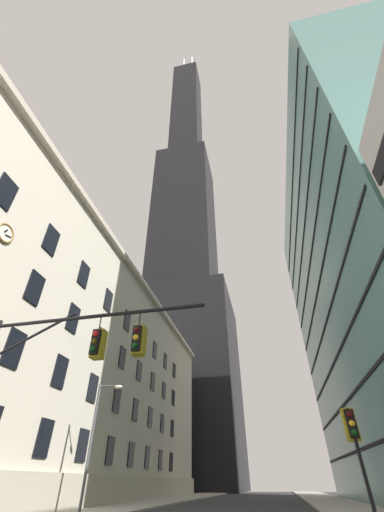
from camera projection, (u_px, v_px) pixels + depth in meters
station_building at (62, 373)px, 35.88m from camera, size 17.25×62.18×23.86m
dark_skyscraper at (184, 253)px, 109.93m from camera, size 29.74×29.74×226.08m
glass_office_midrise at (383, 281)px, 36.08m from camera, size 14.80×41.90×41.21m
traffic_signal_mast at (63, 364)px, 10.96m from camera, size 8.66×0.63×6.87m
traffic_light_near_right at (353, 431)px, 10.93m from camera, size 0.40×0.63×3.70m
street_lamppost at (96, 431)px, 20.80m from camera, size 1.83×0.32×7.27m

